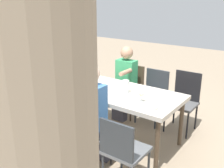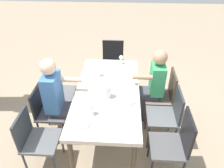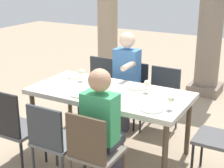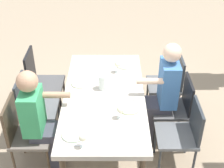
{
  "view_description": "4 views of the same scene",
  "coord_description": "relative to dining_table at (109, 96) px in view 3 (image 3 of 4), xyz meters",
  "views": [
    {
      "loc": [
        -2.08,
        2.99,
        2.11
      ],
      "look_at": [
        0.13,
        -0.05,
        0.84
      ],
      "focal_mm": 42.58,
      "sensor_mm": 36.0,
      "label": 1
    },
    {
      "loc": [
        -2.53,
        -0.22,
        2.64
      ],
      "look_at": [
        -0.01,
        -0.07,
        0.9
      ],
      "focal_mm": 35.1,
      "sensor_mm": 36.0,
      "label": 2
    },
    {
      "loc": [
        1.91,
        -3.33,
        2.16
      ],
      "look_at": [
        0.0,
        0.06,
        0.85
      ],
      "focal_mm": 55.66,
      "sensor_mm": 36.0,
      "label": 3
    },
    {
      "loc": [
        2.96,
        0.09,
        2.9
      ],
      "look_at": [
        -0.06,
        0.09,
        0.88
      ],
      "focal_mm": 51.4,
      "sensor_mm": 36.0,
      "label": 4
    }
  ],
  "objects": [
    {
      "name": "water_pitcher",
      "position": [
        -0.13,
        -0.01,
        0.14
      ],
      "size": [
        0.11,
        0.11,
        0.18
      ],
      "color": "white",
      "rests_on": "dining_table"
    },
    {
      "name": "spoon_0",
      "position": [
        -0.51,
        0.26,
        0.07
      ],
      "size": [
        0.02,
        0.17,
        0.01
      ],
      "primitive_type": "cube",
      "rotation": [
        0.0,
        0.0,
        -0.04
      ],
      "color": "silver",
      "rests_on": "dining_table"
    },
    {
      "name": "diner_woman_green",
      "position": [
        0.32,
        -0.68,
        -0.02
      ],
      "size": [
        0.34,
        0.5,
        1.28
      ],
      "color": "#3F3F4C",
      "rests_on": "ground"
    },
    {
      "name": "chair_west_north",
      "position": [
        -0.69,
        0.88,
        -0.2
      ],
      "size": [
        0.44,
        0.44,
        0.87
      ],
      "color": "#5B5E61",
      "rests_on": "ground"
    },
    {
      "name": "plate_3",
      "position": [
        0.66,
        -0.28,
        0.07
      ],
      "size": [
        0.24,
        0.24,
        0.02
      ],
      "color": "white",
      "rests_on": "dining_table"
    },
    {
      "name": "chair_mid_south",
      "position": [
        -0.15,
        -0.88,
        -0.19
      ],
      "size": [
        0.44,
        0.44,
        0.89
      ],
      "color": "#5B5E61",
      "rests_on": "ground"
    },
    {
      "name": "plate_1",
      "position": [
        -0.22,
        -0.29,
        0.07
      ],
      "size": [
        0.21,
        0.21,
        0.02
      ],
      "color": "white",
      "rests_on": "dining_table"
    },
    {
      "name": "wine_glass_2",
      "position": [
        0.41,
        0.17,
        0.17
      ],
      "size": [
        0.08,
        0.08,
        0.15
      ],
      "color": "white",
      "rests_on": "dining_table"
    },
    {
      "name": "stone_column_centre",
      "position": [
        0.47,
        2.66,
        0.77
      ],
      "size": [
        0.55,
        0.55,
        3.01
      ],
      "color": "gray",
      "rests_on": "ground"
    },
    {
      "name": "chair_east_south",
      "position": [
        0.33,
        -0.88,
        -0.19
      ],
      "size": [
        0.44,
        0.44,
        0.9
      ],
      "color": "#6A6158",
      "rests_on": "ground"
    },
    {
      "name": "chair_west_south",
      "position": [
        -0.69,
        -0.88,
        -0.17
      ],
      "size": [
        0.44,
        0.44,
        0.95
      ],
      "color": "#4F4F50",
      "rests_on": "ground"
    },
    {
      "name": "fork_2",
      "position": [
        0.09,
        0.27,
        0.07
      ],
      "size": [
        0.03,
        0.17,
        0.01
      ],
      "primitive_type": "cube",
      "rotation": [
        0.0,
        0.0,
        0.06
      ],
      "color": "silver",
      "rests_on": "dining_table"
    },
    {
      "name": "fork_1",
      "position": [
        -0.37,
        -0.29,
        0.07
      ],
      "size": [
        0.03,
        0.17,
        0.01
      ],
      "primitive_type": "cube",
      "rotation": [
        0.0,
        0.0,
        0.11
      ],
      "color": "silver",
      "rests_on": "dining_table"
    },
    {
      "name": "stone_column_near",
      "position": [
        -1.55,
        2.66,
        0.67
      ],
      "size": [
        0.52,
        0.52,
        2.81
      ],
      "color": "tan",
      "rests_on": "ground"
    },
    {
      "name": "spoon_2",
      "position": [
        0.39,
        0.27,
        0.07
      ],
      "size": [
        0.02,
        0.17,
        0.01
      ],
      "primitive_type": "cube",
      "rotation": [
        0.0,
        0.0,
        0.02
      ],
      "color": "silver",
      "rests_on": "dining_table"
    },
    {
      "name": "fork_0",
      "position": [
        -0.81,
        0.26,
        0.07
      ],
      "size": [
        0.03,
        0.17,
        0.01
      ],
      "primitive_type": "cube",
      "rotation": [
        0.0,
        0.0,
        0.1
      ],
      "color": "silver",
      "rests_on": "dining_table"
    },
    {
      "name": "wine_glass_0",
      "position": [
        -0.5,
        0.16,
        0.18
      ],
      "size": [
        0.08,
        0.08,
        0.16
      ],
      "color": "white",
      "rests_on": "dining_table"
    },
    {
      "name": "chair_east_north",
      "position": [
        0.33,
        0.88,
        -0.21
      ],
      "size": [
        0.44,
        0.44,
        0.86
      ],
      "color": "#5B5E61",
      "rests_on": "ground"
    },
    {
      "name": "plate_0",
      "position": [
        -0.66,
        0.26,
        0.07
      ],
      "size": [
        0.23,
        0.23,
        0.02
      ],
      "color": "white",
      "rests_on": "dining_table"
    },
    {
      "name": "dining_table",
      "position": [
        0.0,
        0.0,
        0.0
      ],
      "size": [
        1.89,
        0.92,
        0.78
      ],
      "color": "beige",
      "rests_on": "ground"
    },
    {
      "name": "chair_mid_north",
      "position": [
        -0.15,
        0.88,
        -0.2
      ],
      "size": [
        0.44,
        0.44,
        0.87
      ],
      "color": "#4F4F50",
      "rests_on": "ground"
    },
    {
      "name": "diner_man_white",
      "position": [
        -0.15,
        0.69,
        0.01
      ],
      "size": [
        0.35,
        0.5,
        1.34
      ],
      "color": "#3F3F4C",
      "rests_on": "ground"
    },
    {
      "name": "plate_2",
      "position": [
        0.24,
        0.27,
        0.07
      ],
      "size": [
        0.26,
        0.26,
        0.02
      ],
      "color": "silver",
      "rests_on": "dining_table"
    },
    {
      "name": "fork_3",
      "position": [
        0.51,
        -0.28,
        0.07
      ],
      "size": [
        0.03,
        0.17,
        0.01
      ],
      "primitive_type": "cube",
      "rotation": [
        0.0,
        0.0,
        0.06
      ],
      "color": "silver",
      "rests_on": "dining_table"
    },
    {
      "name": "spoon_1",
      "position": [
        -0.07,
        -0.29,
        0.07
      ],
      "size": [
        0.03,
        0.17,
        0.01
      ],
      "primitive_type": "cube",
      "rotation": [
        0.0,
        0.0,
        -0.11
      ],
      "color": "silver",
      "rests_on": "dining_table"
    },
    {
      "name": "spoon_3",
      "position": [
        0.81,
        -0.28,
        0.07
      ],
      "size": [
        0.02,
        0.17,
        0.01
      ],
      "primitive_type": "cube",
      "rotation": [
        0.0,
        0.0,
        0.01
      ],
      "color": "silver",
      "rests_on": "dining_table"
    },
    {
      "name": "wine_glass_3",
      "position": [
        0.82,
        -0.18,
        0.18
      ],
      "size": [
        0.08,
        0.08,
        0.15
      ],
      "color": "white",
      "rests_on": "dining_table"
    },
    {
      "name": "ground_plane",
      "position": [
        0.0,
        0.0,
        -0.71
      ],
      "size": [
        16.0,
        16.0,
        0.0
      ],
      "primitive_type": "plane",
      "color": "gray"
    }
  ]
}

